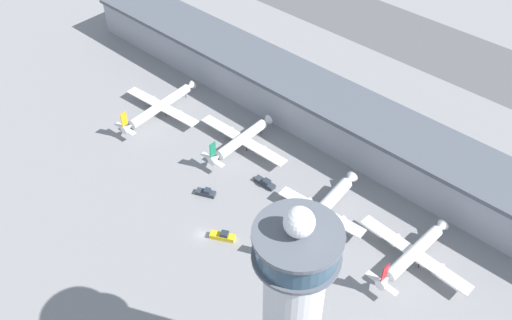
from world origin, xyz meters
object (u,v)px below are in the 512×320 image
object	(u,v)px
service_truck_catering	(206,193)
service_truck_baggage	(275,257)
service_truck_fuel	(265,183)
airplane_gate_alpha	(160,106)
airplane_gate_bravo	(242,140)
airplane_gate_charlie	(320,212)
control_tower	(292,309)
airplane_gate_delta	(413,253)
service_truck_water	(223,236)

from	to	relation	value
service_truck_catering	service_truck_baggage	world-z (taller)	service_truck_baggage
service_truck_fuel	service_truck_baggage	bearing A→B (deg)	-43.25
airplane_gate_alpha	service_truck_baggage	world-z (taller)	airplane_gate_alpha
airplane_gate_bravo	service_truck_fuel	world-z (taller)	airplane_gate_bravo
airplane_gate_charlie	service_truck_catering	size ratio (longest dim) A/B	5.82
airplane_gate_bravo	service_truck_catering	size ratio (longest dim) A/B	5.46
control_tower	airplane_gate_alpha	world-z (taller)	control_tower
control_tower	airplane_gate_bravo	xyz separation A→B (m)	(-71.24, 58.42, -27.99)
airplane_gate_bravo	airplane_gate_delta	distance (m)	76.19
airplane_gate_alpha	service_truck_catering	size ratio (longest dim) A/B	5.33
airplane_gate_bravo	service_truck_baggage	xyz separation A→B (m)	(43.76, -31.47, -3.17)
airplane_gate_alpha	control_tower	bearing A→B (deg)	-25.12
airplane_gate_bravo	airplane_gate_delta	size ratio (longest dim) A/B	1.03
airplane_gate_bravo	airplane_gate_charlie	world-z (taller)	airplane_gate_charlie
airplane_gate_bravo	service_truck_fuel	size ratio (longest dim) A/B	4.81
service_truck_fuel	service_truck_baggage	distance (m)	33.10
control_tower	service_truck_fuel	xyz separation A→B (m)	(-51.59, 49.63, -31.28)
control_tower	airplane_gate_charlie	world-z (taller)	control_tower
service_truck_baggage	airplane_gate_charlie	bearing A→B (deg)	88.83
airplane_gate_delta	service_truck_baggage	xyz separation A→B (m)	(-32.34, -27.70, -3.36)
control_tower	airplane_gate_charlie	xyz separation A→B (m)	(-27.03, 49.06, -27.94)
service_truck_catering	airplane_gate_charlie	bearing A→B (deg)	24.85
control_tower	service_truck_baggage	world-z (taller)	control_tower
service_truck_fuel	service_truck_baggage	xyz separation A→B (m)	(24.11, -22.68, 0.12)
airplane_gate_bravo	service_truck_fuel	distance (m)	21.78
service_truck_catering	service_truck_water	world-z (taller)	service_truck_water
airplane_gate_bravo	airplane_gate_charlie	distance (m)	45.19
airplane_gate_alpha	airplane_gate_bravo	distance (m)	39.26
airplane_gate_delta	service_truck_catering	world-z (taller)	airplane_gate_delta
airplane_gate_charlie	service_truck_fuel	xyz separation A→B (m)	(-24.56, 0.57, -3.34)
airplane_gate_alpha	airplane_gate_delta	bearing A→B (deg)	1.56
airplane_gate_bravo	airplane_gate_delta	xyz separation A→B (m)	(76.10, -3.78, 0.19)
airplane_gate_charlie	airplane_gate_bravo	bearing A→B (deg)	168.05
service_truck_catering	service_truck_water	size ratio (longest dim) A/B	0.88
control_tower	airplane_gate_alpha	distance (m)	124.60
control_tower	airplane_gate_alpha	bearing A→B (deg)	154.88
airplane_gate_charlie	service_truck_baggage	bearing A→B (deg)	-91.17
airplane_gate_bravo	service_truck_water	world-z (taller)	airplane_gate_bravo
airplane_gate_alpha	airplane_gate_delta	xyz separation A→B (m)	(114.75, 3.12, 0.39)
airplane_gate_charlie	service_truck_fuel	distance (m)	24.79
control_tower	service_truck_catering	bearing A→B (deg)	153.25
control_tower	service_truck_fuel	size ratio (longest dim) A/B	7.82
control_tower	service_truck_fuel	bearing A→B (deg)	136.11
airplane_gate_alpha	service_truck_catering	distance (m)	50.24
airplane_gate_delta	service_truck_water	xyz separation A→B (m)	(-50.42, -32.59, -3.37)
control_tower	service_truck_water	distance (m)	59.45
service_truck_water	airplane_gate_delta	bearing A→B (deg)	32.87
service_truck_baggage	service_truck_water	bearing A→B (deg)	-164.87
airplane_gate_alpha	airplane_gate_charlie	size ratio (longest dim) A/B	0.92
airplane_gate_charlie	airplane_gate_delta	world-z (taller)	airplane_gate_charlie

